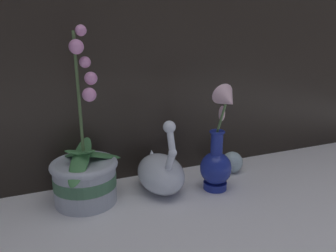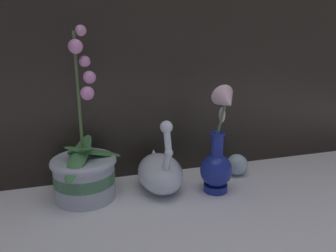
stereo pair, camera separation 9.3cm
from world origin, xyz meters
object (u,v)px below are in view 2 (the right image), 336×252
at_px(orchid_potted_plant, 84,171).
at_px(swan_figurine, 160,171).
at_px(blue_vase, 218,158).
at_px(glass_sphere, 237,165).

relative_size(orchid_potted_plant, swan_figurine, 2.04).
bearing_deg(swan_figurine, blue_vase, -21.98).
bearing_deg(swan_figurine, glass_sphere, 6.51).
relative_size(orchid_potted_plant, blue_vase, 1.47).
bearing_deg(glass_sphere, orchid_potted_plant, -177.89).
xyz_separation_m(swan_figurine, blue_vase, (0.15, -0.06, 0.05)).
distance_m(orchid_potted_plant, swan_figurine, 0.21).
distance_m(orchid_potted_plant, glass_sphere, 0.48).
xyz_separation_m(blue_vase, glass_sphere, (0.11, 0.09, -0.07)).
distance_m(blue_vase, glass_sphere, 0.16).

